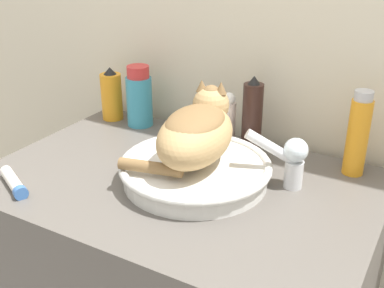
# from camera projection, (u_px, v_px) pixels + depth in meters

# --- Properties ---
(wall_back) EXTENTS (8.00, 0.05, 2.40)m
(wall_back) POSITION_uv_depth(u_px,v_px,m) (246.00, 22.00, 1.32)
(wall_back) COLOR beige
(wall_back) RESTS_ON ground_plane
(sink_basin) EXTENTS (0.36, 0.36, 0.06)m
(sink_basin) POSITION_uv_depth(u_px,v_px,m) (195.00, 170.00, 1.15)
(sink_basin) COLOR silver
(sink_basin) RESTS_ON vanity_counter
(cat) EXTENTS (0.23, 0.29, 0.17)m
(cat) POSITION_uv_depth(u_px,v_px,m) (197.00, 130.00, 1.11)
(cat) COLOR tan
(cat) RESTS_ON sink_basin
(faucet) EXTENTS (0.14, 0.09, 0.14)m
(faucet) POSITION_uv_depth(u_px,v_px,m) (290.00, 158.00, 1.10)
(faucet) COLOR silver
(faucet) RESTS_ON vanity_counter
(shampoo_bottle_tall) EXTENTS (0.05, 0.05, 0.21)m
(shampoo_bottle_tall) POSITION_uv_depth(u_px,v_px,m) (358.00, 134.00, 1.15)
(shampoo_bottle_tall) COLOR orange
(shampoo_bottle_tall) RESTS_ON vanity_counter
(spray_bottle_trigger) EXTENTS (0.07, 0.07, 0.17)m
(spray_bottle_trigger) POSITION_uv_depth(u_px,v_px,m) (112.00, 95.00, 1.50)
(spray_bottle_trigger) COLOR orange
(spray_bottle_trigger) RESTS_ON vanity_counter
(mouthwash_bottle) EXTENTS (0.08, 0.08, 0.19)m
(mouthwash_bottle) POSITION_uv_depth(u_px,v_px,m) (139.00, 97.00, 1.45)
(mouthwash_bottle) COLOR teal
(mouthwash_bottle) RESTS_ON vanity_counter
(hairspray_can_black) EXTENTS (0.05, 0.05, 0.21)m
(hairspray_can_black) POSITION_uv_depth(u_px,v_px,m) (252.00, 116.00, 1.28)
(hairspray_can_black) COLOR #331E19
(hairspray_can_black) RESTS_ON vanity_counter
(deodorant_stick) EXTENTS (0.04, 0.04, 0.15)m
(deodorant_stick) POSITION_uv_depth(u_px,v_px,m) (228.00, 119.00, 1.32)
(deodorant_stick) COLOR silver
(deodorant_stick) RESTS_ON vanity_counter
(cream_tube) EXTENTS (0.14, 0.09, 0.03)m
(cream_tube) POSITION_uv_depth(u_px,v_px,m) (14.00, 182.00, 1.12)
(cream_tube) COLOR silver
(cream_tube) RESTS_ON vanity_counter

